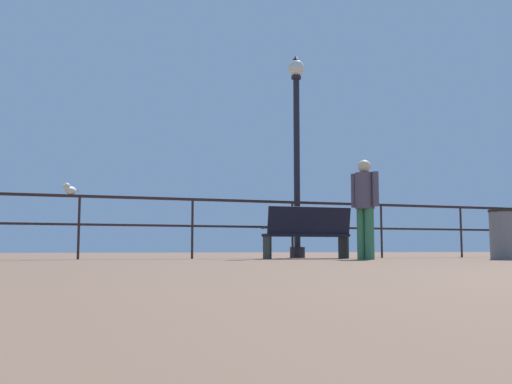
# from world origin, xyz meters

# --- Properties ---
(pier_railing) EXTENTS (20.17, 0.05, 1.12)m
(pier_railing) POSITION_xyz_m (0.00, 9.30, 0.83)
(pier_railing) COLOR black
(pier_railing) RESTS_ON ground_plane
(bench_near_left) EXTENTS (1.63, 0.63, 0.95)m
(bench_near_left) POSITION_xyz_m (0.01, 8.60, 0.52)
(bench_near_left) COLOR black
(bench_near_left) RESTS_ON ground_plane
(lamppost_center) EXTENTS (0.34, 0.34, 4.20)m
(lamppost_center) POSITION_xyz_m (0.23, 9.59, 2.39)
(lamppost_center) COLOR black
(lamppost_center) RESTS_ON ground_plane
(person_at_railing) EXTENTS (0.33, 0.51, 1.71)m
(person_at_railing) POSITION_xyz_m (0.57, 7.48, 0.98)
(person_at_railing) COLOR #347248
(person_at_railing) RESTS_ON ground_plane
(seagull_on_rail) EXTENTS (0.30, 0.35, 0.19)m
(seagull_on_rail) POSITION_xyz_m (-4.19, 9.28, 1.21)
(seagull_on_rail) COLOR silver
(seagull_on_rail) RESTS_ON pier_railing
(trash_bin) EXTENTS (0.49, 0.49, 0.84)m
(trash_bin) POSITION_xyz_m (2.73, 6.61, 0.42)
(trash_bin) COLOR slate
(trash_bin) RESTS_ON ground_plane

